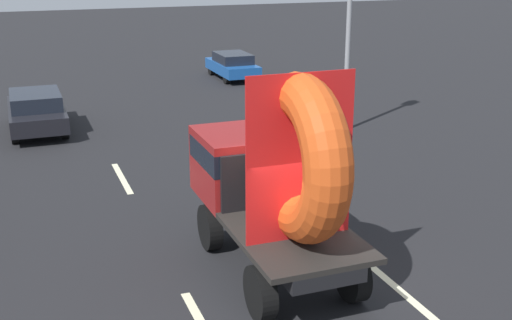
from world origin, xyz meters
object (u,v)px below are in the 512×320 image
object	(u,v)px
traffic_light	(350,2)
oncoming_car	(233,65)
flatbed_truck	(273,174)
distant_sedan	(36,110)

from	to	relation	value
traffic_light	oncoming_car	size ratio (longest dim) A/B	1.79
oncoming_car	flatbed_truck	bearing A→B (deg)	-106.50
flatbed_truck	traffic_light	xyz separation A→B (m)	(6.04, 8.44, 2.33)
distant_sedan	oncoming_car	distance (m)	11.28
distant_sedan	traffic_light	xyz separation A→B (m)	(9.68, -3.56, 3.53)
traffic_light	flatbed_truck	bearing A→B (deg)	-125.60
distant_sedan	oncoming_car	bearing A→B (deg)	35.82
distant_sedan	traffic_light	world-z (taller)	traffic_light
traffic_light	oncoming_car	world-z (taller)	traffic_light
traffic_light	oncoming_car	xyz separation A→B (m)	(-0.53, 10.16, -3.60)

